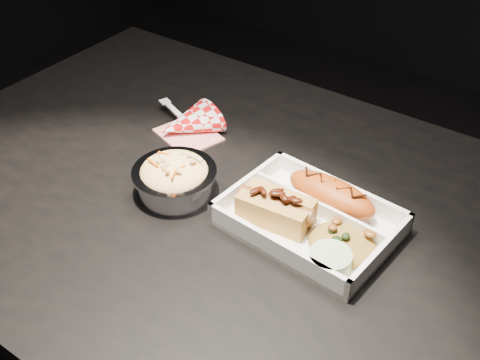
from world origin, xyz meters
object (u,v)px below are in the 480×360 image
object	(u,v)px
foil_coleslaw_cup	(175,177)
napkin_fork	(187,124)
dining_table	(233,238)
fried_pastry	(331,194)
food_tray	(310,222)
hotdog	(276,207)

from	to	relation	value
foil_coleslaw_cup	napkin_fork	xyz separation A→B (m)	(-0.10, 0.15, -0.02)
dining_table	foil_coleslaw_cup	bearing A→B (deg)	-150.93
fried_pastry	foil_coleslaw_cup	bearing A→B (deg)	-153.68
food_tray	dining_table	bearing A→B (deg)	-171.27
food_tray	fried_pastry	bearing A→B (deg)	90.00
fried_pastry	napkin_fork	world-z (taller)	napkin_fork
hotdog	napkin_fork	bearing A→B (deg)	151.04
dining_table	foil_coleslaw_cup	distance (m)	0.16
hotdog	napkin_fork	distance (m)	0.30
food_tray	foil_coleslaw_cup	world-z (taller)	foil_coleslaw_cup
food_tray	foil_coleslaw_cup	size ratio (longest dim) A/B	1.94
foil_coleslaw_cup	napkin_fork	size ratio (longest dim) A/B	0.79
fried_pastry	napkin_fork	size ratio (longest dim) A/B	0.89
foil_coleslaw_cup	hotdog	bearing A→B (deg)	10.65
food_tray	foil_coleslaw_cup	xyz separation A→B (m)	(-0.22, -0.06, 0.02)
dining_table	hotdog	bearing A→B (deg)	-8.32
hotdog	foil_coleslaw_cup	bearing A→B (deg)	-174.46
hotdog	napkin_fork	xyz separation A→B (m)	(-0.27, 0.12, -0.02)
food_tray	hotdog	bearing A→B (deg)	-149.23
hotdog	food_tray	bearing A→B (deg)	21.08
food_tray	hotdog	world-z (taller)	hotdog
fried_pastry	hotdog	bearing A→B (deg)	-123.34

